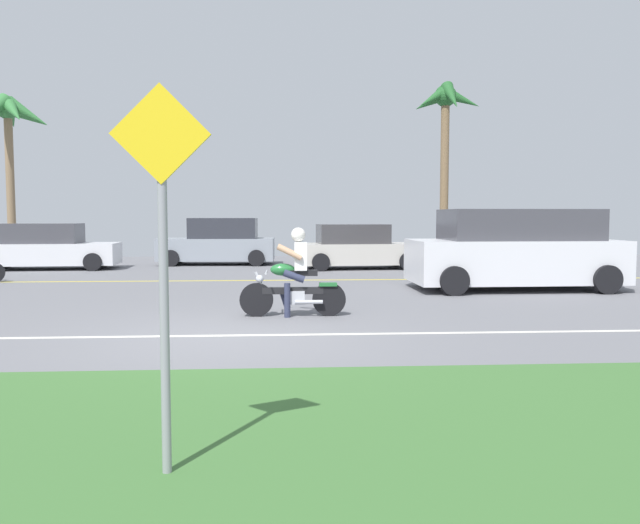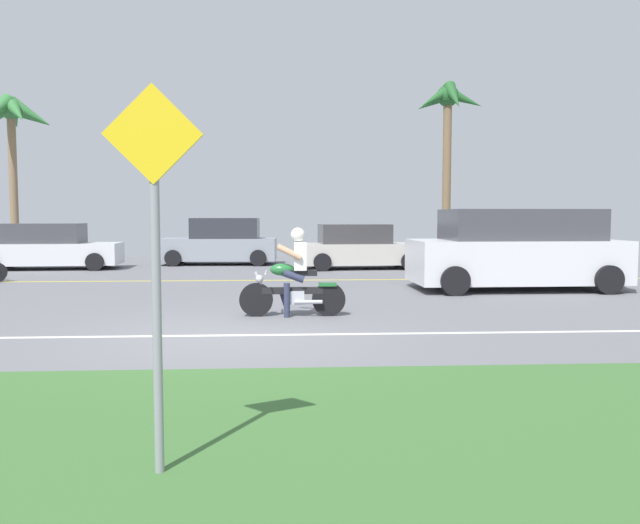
# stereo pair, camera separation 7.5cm
# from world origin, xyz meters

# --- Properties ---
(ground) EXTENTS (56.00, 30.00, 0.04)m
(ground) POSITION_xyz_m (0.00, 3.00, -0.02)
(ground) COLOR slate
(grass_median) EXTENTS (56.00, 3.80, 0.06)m
(grass_median) POSITION_xyz_m (0.00, -4.10, 0.03)
(grass_median) COLOR #3D6B33
(grass_median) RESTS_ON ground
(lane_line_near) EXTENTS (50.40, 0.12, 0.01)m
(lane_line_near) POSITION_xyz_m (0.00, 0.02, 0.00)
(lane_line_near) COLOR silver
(lane_line_near) RESTS_ON ground
(lane_line_far) EXTENTS (50.40, 0.12, 0.01)m
(lane_line_far) POSITION_xyz_m (0.00, 7.77, 0.00)
(lane_line_far) COLOR yellow
(lane_line_far) RESTS_ON ground
(motorcyclist) EXTENTS (1.81, 0.59, 1.52)m
(motorcyclist) POSITION_xyz_m (0.97, 1.73, 0.64)
(motorcyclist) COLOR black
(motorcyclist) RESTS_ON ground
(suv_nearby) EXTENTS (4.97, 2.32, 1.86)m
(suv_nearby) POSITION_xyz_m (6.21, 5.37, 0.91)
(suv_nearby) COLOR silver
(suv_nearby) RESTS_ON ground
(parked_car_0) EXTENTS (4.39, 2.00, 1.47)m
(parked_car_0) POSITION_xyz_m (-6.76, 11.76, 0.69)
(parked_car_0) COLOR silver
(parked_car_0) RESTS_ON ground
(parked_car_1) EXTENTS (4.06, 1.91, 1.64)m
(parked_car_1) POSITION_xyz_m (-1.41, 13.43, 0.76)
(parked_car_1) COLOR #8C939E
(parked_car_1) RESTS_ON ground
(parked_car_2) EXTENTS (3.96, 2.02, 1.44)m
(parked_car_2) POSITION_xyz_m (3.25, 11.38, 0.68)
(parked_car_2) COLOR beige
(parked_car_2) RESTS_ON ground
(parked_car_3) EXTENTS (4.32, 2.29, 1.62)m
(parked_car_3) POSITION_xyz_m (9.14, 12.43, 0.75)
(parked_car_3) COLOR beige
(parked_car_3) RESTS_ON ground
(palm_tree_0) EXTENTS (2.74, 2.71, 6.80)m
(palm_tree_0) POSITION_xyz_m (7.08, 15.26, 5.53)
(palm_tree_0) COLOR brown
(palm_tree_0) RESTS_ON ground
(palm_tree_1) EXTENTS (3.13, 3.20, 6.30)m
(palm_tree_1) POSITION_xyz_m (-9.56, 16.05, 5.31)
(palm_tree_1) COLOR #846B4C
(palm_tree_1) RESTS_ON ground
(street_sign) EXTENTS (0.62, 0.06, 2.53)m
(street_sign) POSITION_xyz_m (-0.00, -4.97, 1.54)
(street_sign) COLOR gray
(street_sign) RESTS_ON ground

